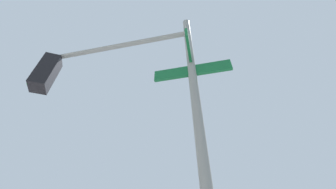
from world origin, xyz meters
The scene contains 1 object.
traffic_signal_near centered at (-6.40, -5.48, 3.72)m, with size 1.82×3.02×5.26m.
Camera 1 is at (-8.73, -5.71, 1.49)m, focal length 22.51 mm.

